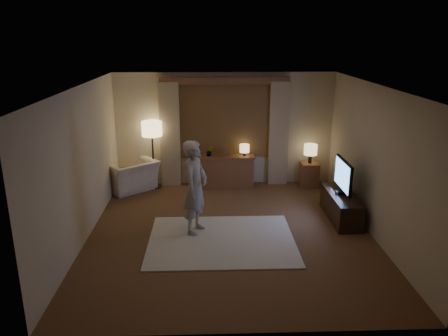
{
  "coord_description": "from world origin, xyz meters",
  "views": [
    {
      "loc": [
        -0.36,
        -7.12,
        3.42
      ],
      "look_at": [
        -0.09,
        0.6,
        1.03
      ],
      "focal_mm": 35.0,
      "sensor_mm": 36.0,
      "label": 1
    }
  ],
  "objects_px": {
    "sideboard": "(227,172)",
    "side_table": "(309,174)",
    "armchair": "(130,175)",
    "person": "(195,187)",
    "tv_stand": "(341,207)"
  },
  "relations": [
    {
      "from": "armchair",
      "to": "side_table",
      "type": "distance_m",
      "value": 4.11
    },
    {
      "from": "tv_stand",
      "to": "person",
      "type": "xyz_separation_m",
      "value": [
        -2.76,
        -0.5,
        0.6
      ]
    },
    {
      "from": "side_table",
      "to": "person",
      "type": "height_order",
      "value": "person"
    },
    {
      "from": "armchair",
      "to": "person",
      "type": "height_order",
      "value": "person"
    },
    {
      "from": "armchair",
      "to": "side_table",
      "type": "relative_size",
      "value": 1.89
    },
    {
      "from": "side_table",
      "to": "tv_stand",
      "type": "xyz_separation_m",
      "value": [
        0.19,
        -1.9,
        -0.03
      ]
    },
    {
      "from": "sideboard",
      "to": "tv_stand",
      "type": "height_order",
      "value": "sideboard"
    },
    {
      "from": "side_table",
      "to": "armchair",
      "type": "bearing_deg",
      "value": -178.33
    },
    {
      "from": "sideboard",
      "to": "tv_stand",
      "type": "relative_size",
      "value": 0.86
    },
    {
      "from": "sideboard",
      "to": "side_table",
      "type": "height_order",
      "value": "sideboard"
    },
    {
      "from": "side_table",
      "to": "tv_stand",
      "type": "height_order",
      "value": "side_table"
    },
    {
      "from": "sideboard",
      "to": "side_table",
      "type": "distance_m",
      "value": 1.91
    },
    {
      "from": "sideboard",
      "to": "tv_stand",
      "type": "distance_m",
      "value": 2.87
    },
    {
      "from": "sideboard",
      "to": "tv_stand",
      "type": "xyz_separation_m",
      "value": [
        2.1,
        -1.95,
        -0.1
      ]
    },
    {
      "from": "person",
      "to": "armchair",
      "type": "bearing_deg",
      "value": 55.18
    }
  ]
}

